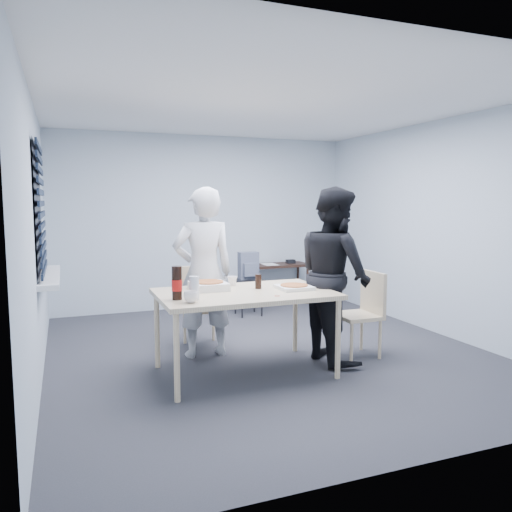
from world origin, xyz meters
name	(u,v)px	position (x,y,z in m)	size (l,w,h in m)	color
room	(43,220)	(-2.20, 0.40, 1.44)	(5.00, 5.00, 5.00)	#313136
dining_table	(245,298)	(-0.46, -0.54, 0.73)	(1.61, 1.02, 0.78)	beige
chair_far	(201,300)	(-0.59, 0.55, 0.51)	(0.42, 0.42, 0.89)	beige
chair_right	(364,308)	(0.90, -0.48, 0.51)	(0.42, 0.42, 0.89)	beige
person_white	(204,273)	(-0.67, 0.13, 0.89)	(0.65, 0.42, 1.77)	silver
person_black	(334,274)	(0.53, -0.48, 0.89)	(0.86, 0.47, 1.77)	black
side_table	(278,269)	(1.12, 2.28, 0.56)	(0.96, 0.42, 0.64)	black
stool	(248,287)	(0.41, 1.71, 0.41)	(0.37, 0.37, 0.52)	black
backpack	(249,266)	(0.41, 1.70, 0.71)	(0.28, 0.20, 0.39)	slate
pizza_box_a	(209,286)	(-0.74, -0.32, 0.82)	(0.33, 0.33, 0.08)	white
pizza_box_b	(294,287)	(0.03, -0.59, 0.81)	(0.31, 0.31, 0.04)	white
mug_a	(191,297)	(-1.04, -0.85, 0.83)	(0.12, 0.12, 0.10)	white
mug_b	(232,281)	(-0.46, -0.18, 0.83)	(0.10, 0.10, 0.09)	white
cola_glass	(258,281)	(-0.28, -0.44, 0.85)	(0.06, 0.06, 0.14)	black
soda_bottle	(177,284)	(-1.13, -0.68, 0.92)	(0.09, 0.09, 0.29)	black
plastic_cups	(194,288)	(-0.99, -0.73, 0.89)	(0.08, 0.08, 0.20)	silver
rubber_band	(277,296)	(-0.26, -0.85, 0.79)	(0.05, 0.05, 0.00)	red
papers	(270,264)	(0.97, 2.26, 0.64)	(0.21, 0.29, 0.00)	white
black_box	(291,261)	(1.34, 2.28, 0.67)	(0.13, 0.10, 0.06)	black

